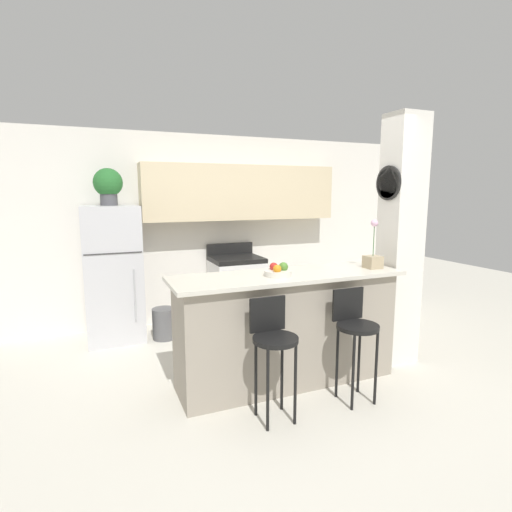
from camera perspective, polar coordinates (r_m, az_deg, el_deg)
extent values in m
plane|color=beige|center=(4.00, 4.37, -17.34)|extent=(14.00, 14.00, 0.00)
cube|color=white|center=(5.65, -5.61, 3.91)|extent=(5.60, 0.06, 2.55)
cube|color=beige|center=(5.54, -2.10, 9.05)|extent=(2.70, 0.32, 0.74)
cube|color=white|center=(5.52, -3.48, 6.89)|extent=(0.60, 0.28, 0.12)
cube|color=white|center=(4.37, 19.90, 1.92)|extent=(0.36, 0.32, 2.55)
cylinder|color=black|center=(4.21, 18.38, 9.87)|extent=(0.02, 0.34, 0.34)
cylinder|color=white|center=(4.21, 18.32, 9.88)|extent=(0.01, 0.30, 0.30)
cube|color=gray|center=(3.80, 4.46, -10.51)|extent=(2.04, 0.55, 1.01)
cube|color=beige|center=(3.66, 4.56, -2.79)|extent=(2.16, 0.67, 0.04)
cube|color=silver|center=(5.15, -19.58, -5.23)|extent=(0.65, 0.65, 1.11)
cube|color=silver|center=(5.02, -20.07, 3.81)|extent=(0.65, 0.65, 0.52)
cube|color=#333333|center=(4.72, -19.71, 0.35)|extent=(0.62, 0.01, 0.01)
cylinder|color=#B2B2B7|center=(4.82, -16.91, -5.37)|extent=(0.02, 0.02, 0.61)
cube|color=white|center=(5.52, -2.77, -5.14)|extent=(0.68, 0.59, 0.85)
cube|color=black|center=(5.43, -2.80, -0.48)|extent=(0.68, 0.59, 0.06)
cube|color=black|center=(5.67, -3.76, 1.04)|extent=(0.68, 0.04, 0.16)
cube|color=black|center=(5.24, -1.65, -5.44)|extent=(0.41, 0.01, 0.27)
cylinder|color=black|center=(3.13, 2.81, -11.81)|extent=(0.36, 0.36, 0.03)
cube|color=black|center=(3.20, 1.66, -8.30)|extent=(0.30, 0.02, 0.28)
cylinder|color=black|center=(3.13, 1.69, -18.65)|extent=(0.02, 0.02, 0.65)
cylinder|color=black|center=(3.22, 5.63, -17.84)|extent=(0.02, 0.02, 0.65)
cylinder|color=black|center=(3.31, -0.02, -16.95)|extent=(0.02, 0.02, 0.65)
cylinder|color=black|center=(3.40, 3.72, -16.26)|extent=(0.02, 0.02, 0.65)
cylinder|color=black|center=(3.50, 14.34, -9.76)|extent=(0.36, 0.36, 0.03)
cube|color=black|center=(3.57, 12.98, -6.69)|extent=(0.30, 0.02, 0.28)
cylinder|color=black|center=(3.48, 13.71, -15.91)|extent=(0.02, 0.02, 0.65)
cylinder|color=black|center=(3.61, 16.78, -15.09)|extent=(0.02, 0.02, 0.65)
cylinder|color=black|center=(3.65, 11.50, -14.61)|extent=(0.02, 0.02, 0.65)
cylinder|color=black|center=(3.77, 14.50, -13.89)|extent=(0.02, 0.02, 0.65)
cylinder|color=#4C4C51|center=(5.00, -20.27, 7.58)|extent=(0.19, 0.19, 0.14)
sphere|color=#286B2D|center=(5.00, -20.39, 9.82)|extent=(0.33, 0.33, 0.33)
cube|color=tan|center=(4.06, 16.33, -0.84)|extent=(0.15, 0.15, 0.12)
cylinder|color=#386633|center=(4.03, 16.47, 2.12)|extent=(0.01, 0.01, 0.30)
sphere|color=#E5B2D1|center=(4.02, 16.58, 4.54)|extent=(0.07, 0.07, 0.07)
cylinder|color=silver|center=(3.55, 3.15, -2.47)|extent=(0.24, 0.24, 0.05)
sphere|color=#4C7F2D|center=(3.56, 3.93, -1.57)|extent=(0.08, 0.08, 0.08)
sphere|color=red|center=(3.57, 2.56, -1.56)|extent=(0.08, 0.08, 0.08)
sphere|color=orange|center=(3.48, 3.04, -1.86)|extent=(0.07, 0.07, 0.07)
cylinder|color=#59595B|center=(5.09, -13.00, -9.37)|extent=(0.28, 0.28, 0.38)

